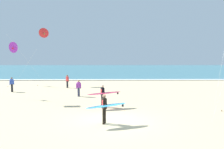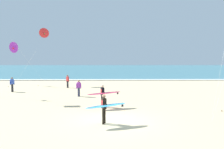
# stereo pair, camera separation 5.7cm
# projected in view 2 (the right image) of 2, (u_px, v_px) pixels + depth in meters

# --- Properties ---
(ground_plane) EXTENTS (160.00, 160.00, 0.00)m
(ground_plane) POSITION_uv_depth(u_px,v_px,m) (112.00, 121.00, 13.69)
(ground_plane) COLOR #D1BA8E
(ocean_water) EXTENTS (160.00, 60.00, 0.08)m
(ocean_water) POSITION_uv_depth(u_px,v_px,m) (111.00, 69.00, 66.79)
(ocean_water) COLOR teal
(ocean_water) RESTS_ON ground
(shoreline_foam) EXTENTS (160.00, 1.22, 0.01)m
(shoreline_foam) POSITION_uv_depth(u_px,v_px,m) (111.00, 80.00, 37.19)
(shoreline_foam) COLOR white
(shoreline_foam) RESTS_ON ocean_water
(surfer_lead) EXTENTS (2.64, 1.44, 1.71)m
(surfer_lead) POSITION_uv_depth(u_px,v_px,m) (103.00, 94.00, 17.21)
(surfer_lead) COLOR black
(surfer_lead) RESTS_ON ground
(surfer_trailing) EXTENTS (2.39, 1.31, 1.71)m
(surfer_trailing) POSITION_uv_depth(u_px,v_px,m) (105.00, 106.00, 12.94)
(surfer_trailing) COLOR black
(surfer_trailing) RESTS_ON ground
(kite_delta_scarlet_near) EXTENTS (4.68, 2.79, 7.62)m
(kite_delta_scarlet_near) POSITION_uv_depth(u_px,v_px,m) (44.00, 33.00, 30.73)
(kite_delta_scarlet_near) COLOR red
(kite_delta_scarlet_near) RESTS_ON ground
(kite_delta_violet_close) EXTENTS (4.23, 1.61, 5.76)m
(kite_delta_violet_close) POSITION_uv_depth(u_px,v_px,m) (14.00, 47.00, 30.79)
(kite_delta_violet_close) COLOR purple
(kite_delta_violet_close) RESTS_ON ground
(bystander_blue_top) EXTENTS (0.38, 0.37, 1.59)m
(bystander_blue_top) POSITION_uv_depth(u_px,v_px,m) (12.00, 84.00, 24.87)
(bystander_blue_top) COLOR black
(bystander_blue_top) RESTS_ON ground
(bystander_purple_top) EXTENTS (0.46, 0.30, 1.59)m
(bystander_purple_top) POSITION_uv_depth(u_px,v_px,m) (79.00, 88.00, 22.03)
(bystander_purple_top) COLOR #2D334C
(bystander_purple_top) RESTS_ON ground
(bystander_red_top) EXTENTS (0.40, 0.35, 1.59)m
(bystander_red_top) POSITION_uv_depth(u_px,v_px,m) (68.00, 81.00, 28.04)
(bystander_red_top) COLOR black
(bystander_red_top) RESTS_ON ground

